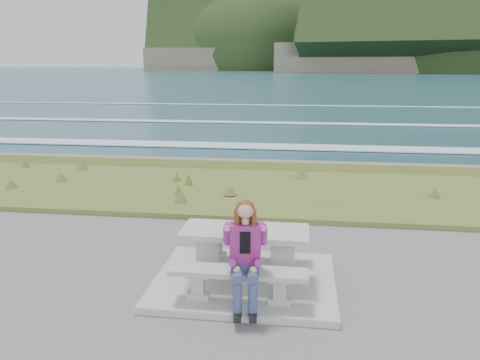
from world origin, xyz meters
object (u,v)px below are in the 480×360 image
object	(u,v)px
picnic_table	(245,240)
seated_woman	(245,270)
bench_seaward	(250,238)
bench_landward	(238,277)

from	to	relation	value
picnic_table	seated_woman	xyz separation A→B (m)	(0.10, -0.83, -0.07)
picnic_table	bench_seaward	size ratio (longest dim) A/B	1.00
picnic_table	bench_seaward	world-z (taller)	picnic_table
bench_landward	seated_woman	bearing A→B (deg)	-51.38
seated_woman	bench_seaward	bearing A→B (deg)	86.79
bench_seaward	seated_woman	distance (m)	1.54
picnic_table	bench_landward	xyz separation A→B (m)	(0.00, -0.70, -0.23)
bench_landward	seated_woman	xyz separation A→B (m)	(0.10, -0.13, 0.16)
bench_seaward	bench_landward	bearing A→B (deg)	-90.00
bench_landward	bench_seaward	bearing A→B (deg)	90.00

